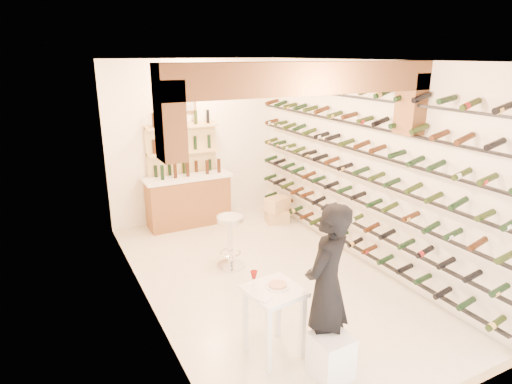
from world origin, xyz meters
TOP-DOWN VIEW (x-y plane):
  - ground at (0.00, 0.00)m, footprint 6.00×6.00m
  - room_shell at (0.00, -0.26)m, footprint 3.52×6.02m
  - wine_rack at (1.53, 0.00)m, footprint 0.32×5.70m
  - back_counter at (-0.30, 2.65)m, footprint 1.70×0.62m
  - back_shelving at (-0.30, 2.89)m, footprint 1.40×0.31m
  - tasting_table at (-0.75, -1.58)m, footprint 0.63×0.63m
  - white_stool at (-0.38, -2.17)m, footprint 0.40×0.40m
  - person at (-0.33, -1.96)m, footprint 0.82×0.73m
  - chrome_barstool at (-0.32, 0.58)m, footprint 0.45×0.45m
  - crate_lower at (1.32, 1.92)m, footprint 0.51×0.41m
  - crate_upper at (1.32, 1.92)m, footprint 0.53×0.44m

SIDE VIEW (x-z plane):
  - ground at x=0.00m, z-range 0.00..0.00m
  - crate_lower at x=1.32m, z-range 0.00..0.27m
  - white_stool at x=-0.38m, z-range 0.00..0.48m
  - crate_upper at x=1.32m, z-range 0.27..0.53m
  - chrome_barstool at x=-0.32m, z-range 0.07..0.94m
  - back_counter at x=-0.30m, z-range -0.11..1.18m
  - tasting_table at x=-0.75m, z-range 0.18..1.18m
  - person at x=-0.33m, z-range 0.00..1.87m
  - back_shelving at x=-0.30m, z-range -0.19..2.53m
  - wine_rack at x=1.53m, z-range 0.27..2.83m
  - room_shell at x=0.00m, z-range 0.65..3.86m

